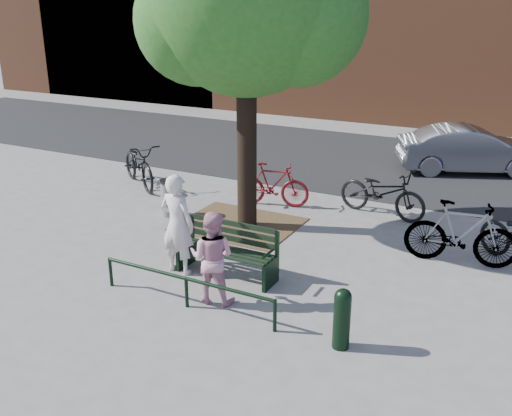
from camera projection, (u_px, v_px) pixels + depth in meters
The scene contains 15 objects.
ground at pixel (227, 276), 9.78m from camera, with size 90.00×90.00×0.00m, color gray.
dirt_pit at pixel (239, 224), 12.05m from camera, with size 2.40×2.00×0.02m, color brown.
road at pixel (373, 162), 16.86m from camera, with size 40.00×7.00×0.01m, color black.
park_bench at pixel (229, 249), 9.69m from camera, with size 1.74×0.54×0.97m.
guard_railing at pixel (186, 283), 8.65m from camera, with size 3.06×0.06×0.51m.
street_tree at pixel (248, 3), 10.45m from camera, with size 4.20×3.80×6.50m.
person_left at pixel (177, 224), 9.64m from camera, with size 0.64×0.42×1.77m, color silver.
person_right at pixel (212, 257), 8.73m from camera, with size 0.72×0.56×1.48m, color #CA8B9E.
bollard at pixel (342, 316), 7.59m from camera, with size 0.24×0.24×0.88m.
litter_bin at pixel (169, 197), 12.46m from camera, with size 0.40×0.40×0.81m.
bicycle_a at pixel (139, 164), 14.48m from camera, with size 0.76×2.17×1.14m, color black.
bicycle_b at pixel (273, 184), 13.04m from camera, with size 0.48×1.69×1.01m, color #5D0D12.
bicycle_c at pixel (382, 192), 12.41m from camera, with size 0.71×2.04×1.07m, color black.
bicycle_d at pixel (461, 233), 10.05m from camera, with size 0.55×1.95×1.17m, color gray.
parked_car at pixel (470, 150), 15.62m from camera, with size 1.35×3.87×1.27m, color slate.
Camera 1 is at (4.55, -7.57, 4.39)m, focal length 40.00 mm.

